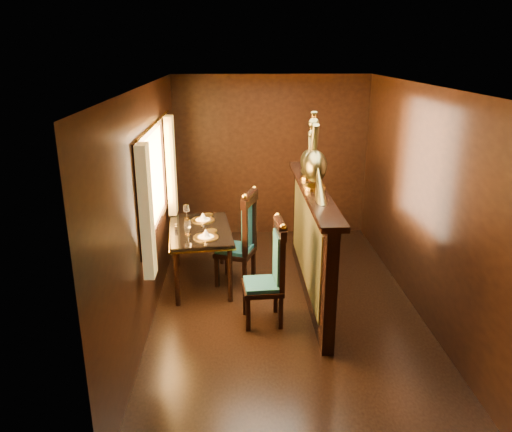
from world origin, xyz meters
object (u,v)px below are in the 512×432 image
object	(u,v)px
peacock_left	(316,152)
dining_table	(200,234)
chair_left	(273,269)
chair_right	(244,236)
peacock_right	(309,151)

from	to	relation	value
peacock_left	dining_table	bearing A→B (deg)	160.58
chair_left	chair_right	world-z (taller)	chair_right
chair_right	peacock_right	bearing A→B (deg)	22.97
chair_left	chair_right	size ratio (longest dim) A/B	0.95
chair_left	chair_right	bearing A→B (deg)	103.04
dining_table	peacock_left	size ratio (longest dim) A/B	1.57
dining_table	chair_right	xyz separation A→B (m)	(0.55, -0.05, -0.01)
dining_table	chair_left	world-z (taller)	chair_left
peacock_left	peacock_right	bearing A→B (deg)	90.00
chair_left	peacock_left	distance (m)	1.36
chair_left	peacock_left	world-z (taller)	peacock_left
chair_left	peacock_left	xyz separation A→B (m)	(0.50, 0.51, 1.16)
peacock_left	chair_left	bearing A→B (deg)	-134.39
peacock_left	chair_right	bearing A→B (deg)	152.09
peacock_left	peacock_right	size ratio (longest dim) A/B	1.23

